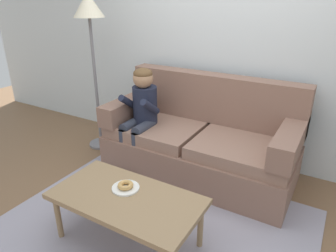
{
  "coord_description": "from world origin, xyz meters",
  "views": [
    {
      "loc": [
        1.11,
        -1.82,
        1.78
      ],
      "look_at": [
        -0.22,
        0.45,
        0.65
      ],
      "focal_mm": 32.67,
      "sensor_mm": 36.0,
      "label": 1
    }
  ],
  "objects_px": {
    "couch": "(201,141)",
    "coffee_table": "(127,201)",
    "floor_lamp": "(90,22)",
    "person_child": "(141,110)",
    "donut": "(125,185)"
  },
  "relations": [
    {
      "from": "coffee_table",
      "to": "floor_lamp",
      "type": "bearing_deg",
      "value": 138.55
    },
    {
      "from": "couch",
      "to": "donut",
      "type": "xyz_separation_m",
      "value": [
        -0.1,
        -1.17,
        0.1
      ]
    },
    {
      "from": "couch",
      "to": "person_child",
      "type": "distance_m",
      "value": 0.72
    },
    {
      "from": "floor_lamp",
      "to": "couch",
      "type": "bearing_deg",
      "value": 2.48
    },
    {
      "from": "person_child",
      "to": "floor_lamp",
      "type": "height_order",
      "value": "floor_lamp"
    },
    {
      "from": "couch",
      "to": "coffee_table",
      "type": "bearing_deg",
      "value": -91.55
    },
    {
      "from": "coffee_table",
      "to": "floor_lamp",
      "type": "height_order",
      "value": "floor_lamp"
    },
    {
      "from": "coffee_table",
      "to": "donut",
      "type": "height_order",
      "value": "donut"
    },
    {
      "from": "donut",
      "to": "floor_lamp",
      "type": "distance_m",
      "value": 1.99
    },
    {
      "from": "coffee_table",
      "to": "person_child",
      "type": "bearing_deg",
      "value": 119.42
    },
    {
      "from": "couch",
      "to": "floor_lamp",
      "type": "height_order",
      "value": "floor_lamp"
    },
    {
      "from": "person_child",
      "to": "donut",
      "type": "xyz_separation_m",
      "value": [
        0.52,
        -0.95,
        -0.21
      ]
    },
    {
      "from": "coffee_table",
      "to": "person_child",
      "type": "xyz_separation_m",
      "value": [
        -0.58,
        1.02,
        0.28
      ]
    },
    {
      "from": "couch",
      "to": "floor_lamp",
      "type": "distance_m",
      "value": 1.79
    },
    {
      "from": "person_child",
      "to": "floor_lamp",
      "type": "bearing_deg",
      "value": 168.42
    }
  ]
}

